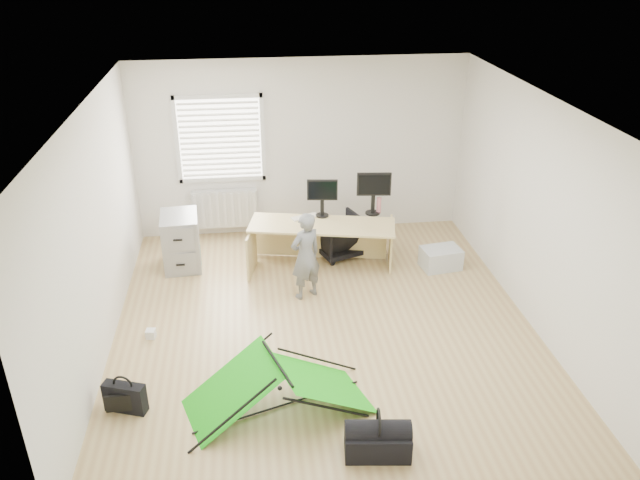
{
  "coord_description": "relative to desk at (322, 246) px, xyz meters",
  "views": [
    {
      "loc": [
        -0.83,
        -6.3,
        4.3
      ],
      "look_at": [
        0.0,
        0.4,
        0.95
      ],
      "focal_mm": 35.0,
      "sensor_mm": 36.0,
      "label": 1
    }
  ],
  "objects": [
    {
      "name": "tote_bag",
      "position": [
        -1.86,
        0.28,
        -0.17
      ],
      "size": [
        0.32,
        0.23,
        0.35
      ],
      "primitive_type": "cube",
      "rotation": [
        0.0,
        0.0,
        -0.42
      ],
      "color": "teal",
      "rests_on": "ground"
    },
    {
      "name": "window",
      "position": [
        -1.35,
        1.29,
        1.21
      ],
      "size": [
        1.2,
        0.06,
        1.2
      ],
      "primitive_type": "cube",
      "color": "silver",
      "rests_on": "back_wall"
    },
    {
      "name": "person",
      "position": [
        -0.3,
        -0.74,
        0.25
      ],
      "size": [
        0.51,
        0.45,
        1.19
      ],
      "primitive_type": "imported",
      "rotation": [
        0.0,
        0.0,
        3.63
      ],
      "color": "slate",
      "rests_on": "ground"
    },
    {
      "name": "desk",
      "position": [
        0.0,
        0.0,
        0.0
      ],
      "size": [
        2.09,
        1.04,
        0.68
      ],
      "primitive_type": "cube",
      "rotation": [
        0.0,
        0.0,
        -0.21
      ],
      "color": "tan",
      "rests_on": "ground"
    },
    {
      "name": "laptop_bag",
      "position": [
        -2.31,
        -2.69,
        -0.18
      ],
      "size": [
        0.44,
        0.26,
        0.32
      ],
      "primitive_type": "cube",
      "rotation": [
        0.0,
        0.0,
        -0.34
      ],
      "color": "black",
      "rests_on": "ground"
    },
    {
      "name": "radiator",
      "position": [
        -1.35,
        1.25,
        0.11
      ],
      "size": [
        1.0,
        0.12,
        0.6
      ],
      "primitive_type": "cube",
      "color": "silver",
      "rests_on": "back_wall"
    },
    {
      "name": "white_box",
      "position": [
        -2.22,
        -1.45,
        -0.29
      ],
      "size": [
        0.12,
        0.12,
        0.11
      ],
      "primitive_type": "cube",
      "rotation": [
        0.0,
        0.0,
        -0.12
      ],
      "color": "silver",
      "rests_on": "ground"
    },
    {
      "name": "storage_crate",
      "position": [
        1.67,
        -0.2,
        -0.19
      ],
      "size": [
        0.58,
        0.45,
        0.3
      ],
      "primitive_type": "cube",
      "rotation": [
        0.0,
        0.0,
        0.15
      ],
      "color": "silver",
      "rests_on": "ground"
    },
    {
      "name": "ground",
      "position": [
        -0.15,
        -1.42,
        -0.34
      ],
      "size": [
        5.5,
        5.5,
        0.0
      ],
      "primitive_type": "plane",
      "color": "tan",
      "rests_on": "ground"
    },
    {
      "name": "back_wall",
      "position": [
        -0.15,
        1.33,
        1.01
      ],
      "size": [
        5.0,
        0.02,
        2.7
      ],
      "primitive_type": "cube",
      "color": "silver",
      "rests_on": "ground"
    },
    {
      "name": "monitor_left",
      "position": [
        0.04,
        0.27,
        0.54
      ],
      "size": [
        0.43,
        0.15,
        0.41
      ],
      "primitive_type": "cube",
      "rotation": [
        0.0,
        0.0,
        -0.13
      ],
      "color": "black",
      "rests_on": "desk"
    },
    {
      "name": "thermos",
      "position": [
        0.85,
        0.29,
        0.46
      ],
      "size": [
        0.08,
        0.08,
        0.23
      ],
      "primitive_type": "cylinder",
      "rotation": [
        0.0,
        0.0,
        -0.31
      ],
      "color": "#C56E75",
      "rests_on": "desk"
    },
    {
      "name": "filing_cabinet",
      "position": [
        -1.96,
        0.31,
        0.05
      ],
      "size": [
        0.55,
        0.7,
        0.78
      ],
      "primitive_type": "cube",
      "rotation": [
        0.0,
        0.0,
        0.07
      ],
      "color": "gray",
      "rests_on": "ground"
    },
    {
      "name": "kite",
      "position": [
        -0.8,
        -2.84,
        -0.06
      ],
      "size": [
        1.94,
        1.3,
        0.55
      ],
      "primitive_type": null,
      "rotation": [
        0.0,
        0.0,
        0.32
      ],
      "color": "#17B411",
      "rests_on": "ground"
    },
    {
      "name": "duffel_bag",
      "position": [
        0.06,
        -3.56,
        -0.21
      ],
      "size": [
        0.63,
        0.37,
        0.26
      ],
      "primitive_type": "cube",
      "rotation": [
        0.0,
        0.0,
        -0.12
      ],
      "color": "black",
      "rests_on": "ground"
    },
    {
      "name": "monitor_right",
      "position": [
        0.76,
        0.27,
        0.57
      ],
      "size": [
        0.49,
        0.15,
        0.46
      ],
      "primitive_type": "cube",
      "rotation": [
        0.0,
        0.0,
        -0.1
      ],
      "color": "black",
      "rests_on": "desk"
    },
    {
      "name": "office_chair",
      "position": [
        0.3,
        0.38,
        -0.04
      ],
      "size": [
        0.83,
        0.84,
        0.6
      ],
      "primitive_type": "imported",
      "rotation": [
        0.0,
        0.0,
        3.49
      ],
      "color": "black",
      "rests_on": "ground"
    },
    {
      "name": "keyboard",
      "position": [
        -0.21,
        0.25,
        0.35
      ],
      "size": [
        0.42,
        0.26,
        0.02
      ],
      "primitive_type": "cube",
      "rotation": [
        0.0,
        0.0,
        0.36
      ],
      "color": "beige",
      "rests_on": "desk"
    }
  ]
}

